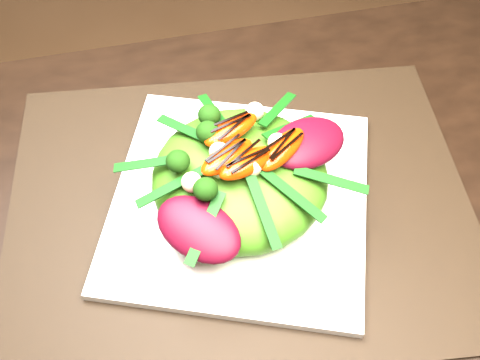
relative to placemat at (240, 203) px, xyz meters
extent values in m
cube|color=black|center=(0.00, 0.00, 0.00)|extent=(0.58, 0.47, 0.00)
cube|color=silver|center=(0.00, 0.00, 0.01)|extent=(0.37, 0.37, 0.01)
cylinder|color=white|center=(0.00, 0.00, 0.02)|extent=(0.26, 0.26, 0.02)
ellipsoid|color=#3D7515|center=(0.00, 0.00, 0.05)|extent=(0.25, 0.25, 0.07)
ellipsoid|color=#3E0613|center=(0.08, 0.01, 0.08)|extent=(0.11, 0.09, 0.02)
ellipsoid|color=red|center=(-0.01, 0.01, 0.09)|extent=(0.07, 0.03, 0.02)
sphere|color=black|center=(-0.06, 0.02, 0.09)|extent=(0.05, 0.05, 0.04)
sphere|color=beige|center=(0.04, -0.05, 0.09)|extent=(0.02, 0.02, 0.02)
cube|color=black|center=(-0.01, 0.01, 0.10)|extent=(0.04, 0.01, 0.00)
camera|label=1|loc=(-0.08, -0.35, 0.55)|focal=42.00mm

